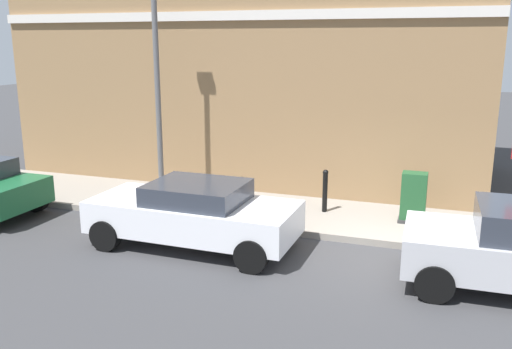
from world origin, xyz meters
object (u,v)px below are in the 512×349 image
object	(u,v)px
bollard_near_cabinet	(325,189)
car_white	(194,213)
lamppost	(157,76)
utility_cabinet	(413,199)
bollard_far_kerb	(242,197)

from	to	relation	value
bollard_near_cabinet	car_white	bearing A→B (deg)	142.52
car_white	lamppost	distance (m)	4.24
utility_cabinet	lamppost	world-z (taller)	lamppost
car_white	utility_cabinet	bearing A→B (deg)	-146.45
car_white	lamppost	world-z (taller)	lamppost
car_white	bollard_near_cabinet	distance (m)	3.49
car_white	utility_cabinet	distance (m)	4.96
lamppost	bollard_near_cabinet	bearing A→B (deg)	-87.19
car_white	utility_cabinet	xyz separation A→B (m)	(2.67, -4.18, -0.04)
utility_cabinet	car_white	bearing A→B (deg)	122.60
bollard_far_kerb	lamppost	xyz separation A→B (m)	(1.09, 2.67, 2.60)
bollard_near_cabinet	utility_cabinet	bearing A→B (deg)	-92.79
lamppost	utility_cabinet	bearing A→B (deg)	-89.00
utility_cabinet	lamppost	distance (m)	6.87
utility_cabinet	bollard_near_cabinet	world-z (taller)	utility_cabinet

